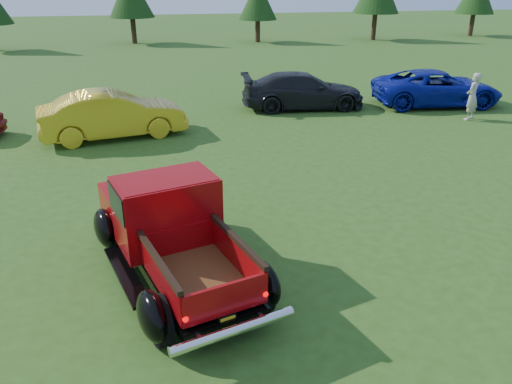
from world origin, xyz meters
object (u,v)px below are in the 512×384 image
pickup_truck (168,226)px  spectator (472,97)px  show_car_grey (303,91)px  show_car_yellow (113,115)px  show_car_blue (437,88)px

pickup_truck → spectator: 13.01m
pickup_truck → spectator: size_ratio=2.94×
pickup_truck → show_car_grey: pickup_truck is taller
show_car_yellow → pickup_truck: bearing=178.0°
show_car_grey → spectator: bearing=-112.9°
show_car_yellow → spectator: bearing=-103.2°
show_car_blue → spectator: 2.16m
show_car_yellow → show_car_blue: size_ratio=0.90×
show_car_grey → spectator: 5.88m
show_car_yellow → spectator: spectator is taller
show_car_yellow → spectator: (11.93, -0.37, 0.09)m
show_car_yellow → show_car_blue: bearing=-92.9°
show_car_yellow → show_car_grey: (6.73, 2.37, -0.05)m
show_car_grey → spectator: (5.20, -2.74, 0.14)m
pickup_truck → show_car_yellow: bearing=83.3°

